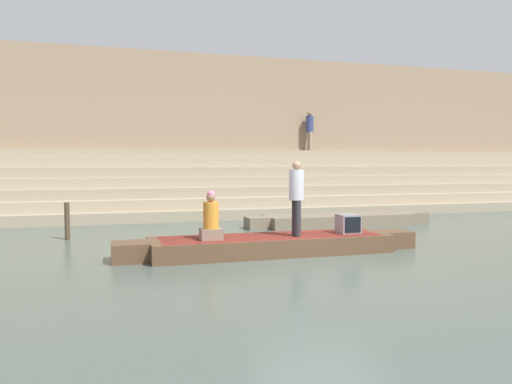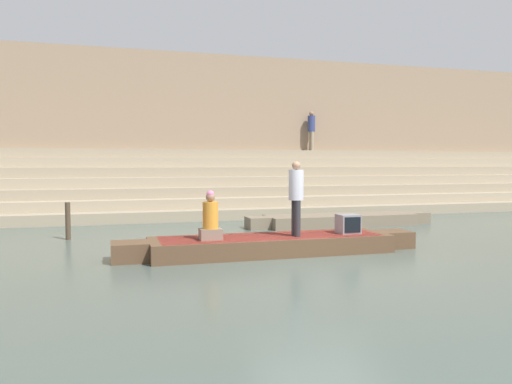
{
  "view_description": "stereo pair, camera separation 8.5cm",
  "coord_description": "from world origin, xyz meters",
  "px_view_note": "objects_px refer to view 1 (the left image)",
  "views": [
    {
      "loc": [
        -4.03,
        -8.92,
        1.98
      ],
      "look_at": [
        -0.55,
        2.55,
        1.29
      ],
      "focal_mm": 35.0,
      "sensor_mm": 36.0,
      "label": 1
    },
    {
      "loc": [
        -3.95,
        -8.94,
        1.98
      ],
      "look_at": [
        -0.55,
        2.55,
        1.29
      ],
      "focal_mm": 35.0,
      "sensor_mm": 36.0,
      "label": 2
    }
  ],
  "objects_px": {
    "person_rowing": "(211,220)",
    "person_on_steps": "(310,128)",
    "rowboat_main": "(272,244)",
    "person_standing": "(296,193)",
    "tv_set": "(348,224)",
    "moored_boat_shore": "(340,219)",
    "mooring_post": "(67,221)"
  },
  "relations": [
    {
      "from": "person_standing",
      "to": "person_rowing",
      "type": "relative_size",
      "value": 1.59
    },
    {
      "from": "tv_set",
      "to": "rowboat_main",
      "type": "bearing_deg",
      "value": 171.09
    },
    {
      "from": "tv_set",
      "to": "mooring_post",
      "type": "relative_size",
      "value": 0.48
    },
    {
      "from": "mooring_post",
      "to": "moored_boat_shore",
      "type": "bearing_deg",
      "value": 4.76
    },
    {
      "from": "rowboat_main",
      "to": "moored_boat_shore",
      "type": "height_order",
      "value": "rowboat_main"
    },
    {
      "from": "person_rowing",
      "to": "person_on_steps",
      "type": "relative_size",
      "value": 0.6
    },
    {
      "from": "person_on_steps",
      "to": "person_standing",
      "type": "bearing_deg",
      "value": 77.89
    },
    {
      "from": "rowboat_main",
      "to": "person_standing",
      "type": "height_order",
      "value": "person_standing"
    },
    {
      "from": "person_rowing",
      "to": "person_standing",
      "type": "bearing_deg",
      "value": 6.76
    },
    {
      "from": "tv_set",
      "to": "person_on_steps",
      "type": "xyz_separation_m",
      "value": [
        3.41,
        10.31,
        2.94
      ]
    },
    {
      "from": "person_rowing",
      "to": "moored_boat_shore",
      "type": "bearing_deg",
      "value": 47.4
    },
    {
      "from": "mooring_post",
      "to": "tv_set",
      "type": "bearing_deg",
      "value": -29.06
    },
    {
      "from": "rowboat_main",
      "to": "mooring_post",
      "type": "relative_size",
      "value": 6.99
    },
    {
      "from": "mooring_post",
      "to": "person_on_steps",
      "type": "bearing_deg",
      "value": 35.3
    },
    {
      "from": "moored_boat_shore",
      "to": "mooring_post",
      "type": "height_order",
      "value": "mooring_post"
    },
    {
      "from": "person_standing",
      "to": "tv_set",
      "type": "xyz_separation_m",
      "value": [
        1.31,
        0.09,
        -0.73
      ]
    },
    {
      "from": "person_rowing",
      "to": "person_on_steps",
      "type": "distance_m",
      "value": 12.6
    },
    {
      "from": "person_standing",
      "to": "person_rowing",
      "type": "height_order",
      "value": "person_standing"
    },
    {
      "from": "moored_boat_shore",
      "to": "person_rowing",
      "type": "bearing_deg",
      "value": -145.44
    },
    {
      "from": "person_standing",
      "to": "mooring_post",
      "type": "distance_m",
      "value": 6.15
    },
    {
      "from": "person_rowing",
      "to": "moored_boat_shore",
      "type": "relative_size",
      "value": 0.17
    },
    {
      "from": "person_rowing",
      "to": "person_on_steps",
      "type": "xyz_separation_m",
      "value": [
        6.6,
        10.37,
        2.74
      ]
    },
    {
      "from": "person_rowing",
      "to": "moored_boat_shore",
      "type": "xyz_separation_m",
      "value": [
        5.04,
        4.21,
        -0.61
      ]
    },
    {
      "from": "person_on_steps",
      "to": "rowboat_main",
      "type": "bearing_deg",
      "value": 75.25
    },
    {
      "from": "person_standing",
      "to": "person_on_steps",
      "type": "height_order",
      "value": "person_on_steps"
    },
    {
      "from": "person_on_steps",
      "to": "tv_set",
      "type": "bearing_deg",
      "value": 83.98
    },
    {
      "from": "person_standing",
      "to": "person_rowing",
      "type": "distance_m",
      "value": 1.97
    },
    {
      "from": "tv_set",
      "to": "mooring_post",
      "type": "distance_m",
      "value": 7.15
    },
    {
      "from": "person_rowing",
      "to": "moored_boat_shore",
      "type": "distance_m",
      "value": 6.6
    },
    {
      "from": "person_rowing",
      "to": "mooring_post",
      "type": "height_order",
      "value": "person_rowing"
    },
    {
      "from": "person_standing",
      "to": "moored_boat_shore",
      "type": "relative_size",
      "value": 0.27
    },
    {
      "from": "tv_set",
      "to": "mooring_post",
      "type": "height_order",
      "value": "mooring_post"
    }
  ]
}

